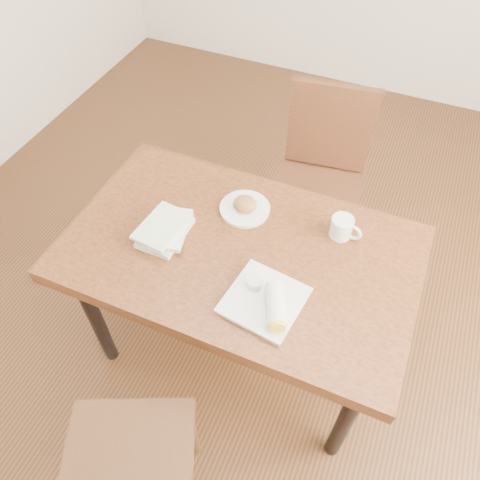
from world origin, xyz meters
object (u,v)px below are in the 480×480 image
at_px(coffee_mug, 343,227).
at_px(plate_burrito, 268,302).
at_px(chair_far, 322,170).
at_px(table, 240,262).
at_px(plate_scone, 245,207).
at_px(book_stack, 165,230).

relative_size(coffee_mug, plate_burrito, 0.45).
xyz_separation_m(chair_far, plate_burrito, (0.07, -0.95, 0.23)).
relative_size(table, plate_burrito, 4.69).
bearing_deg(plate_scone, chair_far, 73.66).
relative_size(table, chair_far, 1.36).
xyz_separation_m(coffee_mug, book_stack, (-0.61, -0.26, -0.02)).
height_order(plate_burrito, book_stack, plate_burrito).
relative_size(table, book_stack, 5.43).
bearing_deg(chair_far, table, -98.24).
relative_size(chair_far, plate_scone, 4.82).
bearing_deg(table, plate_burrito, -46.45).
xyz_separation_m(table, plate_scone, (-0.06, 0.19, 0.10)).
relative_size(coffee_mug, book_stack, 0.52).
xyz_separation_m(table, chair_far, (0.11, 0.76, -0.12)).
bearing_deg(coffee_mug, book_stack, -157.05).
height_order(plate_scone, coffee_mug, coffee_mug).
bearing_deg(coffee_mug, plate_burrito, -109.55).
bearing_deg(book_stack, plate_scone, 45.81).
bearing_deg(table, chair_far, 81.76).
xyz_separation_m(coffee_mug, plate_burrito, (-0.14, -0.40, -0.02)).
relative_size(chair_far, plate_burrito, 3.46).
bearing_deg(coffee_mug, chair_far, 111.08).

